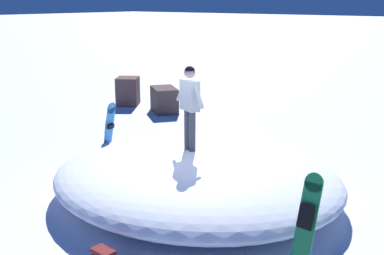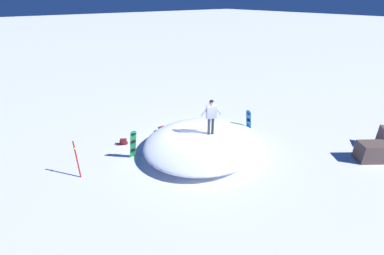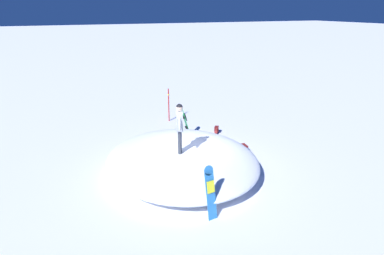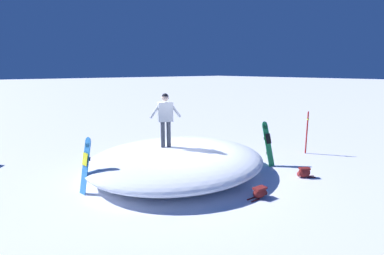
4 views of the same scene
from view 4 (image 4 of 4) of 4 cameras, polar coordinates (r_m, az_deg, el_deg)
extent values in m
plane|color=white|center=(10.02, -0.24, -9.26)|extent=(240.00, 240.00, 0.00)
ellipsoid|color=white|center=(10.14, -2.92, -6.23)|extent=(6.37, 5.77, 0.93)
cylinder|color=#333842|center=(9.92, -4.53, -1.27)|extent=(0.14, 0.14, 0.87)
cylinder|color=#333842|center=(9.87, -5.65, -1.35)|extent=(0.14, 0.14, 0.87)
cube|color=#8C939E|center=(9.76, -5.16, 3.03)|extent=(0.53, 0.38, 0.65)
sphere|color=beige|center=(9.71, -5.21, 5.79)|extent=(0.24, 0.24, 0.24)
cylinder|color=#8C939E|center=(9.83, -3.29, 3.45)|extent=(0.41, 0.23, 0.53)
cylinder|color=#8C939E|center=(9.68, -7.07, 3.27)|extent=(0.41, 0.23, 0.53)
sphere|color=black|center=(9.70, -5.21, 5.93)|extent=(0.22, 0.22, 0.22)
cube|color=#2672BF|center=(8.99, -19.92, -7.41)|extent=(0.33, 0.33, 1.47)
cylinder|color=#2672BF|center=(8.85, -19.44, -2.71)|extent=(0.11, 0.30, 0.30)
cube|color=yellow|center=(8.92, -19.97, -5.78)|extent=(0.11, 0.26, 0.35)
cube|color=black|center=(8.95, -19.51, -5.68)|extent=(0.11, 0.20, 0.12)
cube|color=black|center=(9.07, -19.85, -9.00)|extent=(0.11, 0.20, 0.12)
cube|color=#1E8C47|center=(11.25, 14.53, -3.42)|extent=(0.31, 0.44, 1.48)
cylinder|color=#1E8C47|center=(11.22, 13.88, 0.42)|extent=(0.30, 0.11, 0.29)
cube|color=black|center=(11.19, 14.54, -2.10)|extent=(0.25, 0.12, 0.36)
cube|color=black|center=(11.26, 14.13, -2.00)|extent=(0.19, 0.11, 0.12)
cube|color=black|center=(11.30, 14.59, -4.75)|extent=(0.19, 0.11, 0.12)
ellipsoid|color=maroon|center=(8.56, 12.92, -12.14)|extent=(0.46, 0.30, 0.30)
ellipsoid|color=maroon|center=(8.71, 13.80, -12.07)|extent=(0.14, 0.21, 0.14)
cube|color=maroon|center=(8.51, 12.95, -11.36)|extent=(0.39, 0.25, 0.06)
cylinder|color=maroon|center=(8.49, 11.36, -13.27)|extent=(0.31, 0.06, 0.04)
cylinder|color=maroon|center=(8.40, 12.13, -13.58)|extent=(0.31, 0.06, 0.04)
ellipsoid|color=maroon|center=(10.48, 20.85, -8.14)|extent=(0.46, 0.42, 0.33)
ellipsoid|color=maroon|center=(10.41, 19.92, -8.48)|extent=(0.19, 0.21, 0.16)
cube|color=maroon|center=(10.43, 20.90, -7.43)|extent=(0.39, 0.35, 0.06)
cylinder|color=maroon|center=(10.57, 22.05, -8.92)|extent=(0.26, 0.19, 0.04)
cylinder|color=maroon|center=(10.67, 21.74, -8.70)|extent=(0.26, 0.19, 0.04)
cylinder|color=#A51E19|center=(13.27, 21.29, -0.93)|extent=(0.06, 0.06, 1.79)
cylinder|color=yellow|center=(13.17, 21.46, 1.50)|extent=(0.10, 0.10, 0.06)
camera|label=1|loc=(11.49, 49.74, 10.01)|focal=44.61mm
camera|label=2|loc=(21.73, -0.95, 20.64)|focal=25.01mm
camera|label=3|loc=(12.82, -62.11, 15.69)|focal=30.27mm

